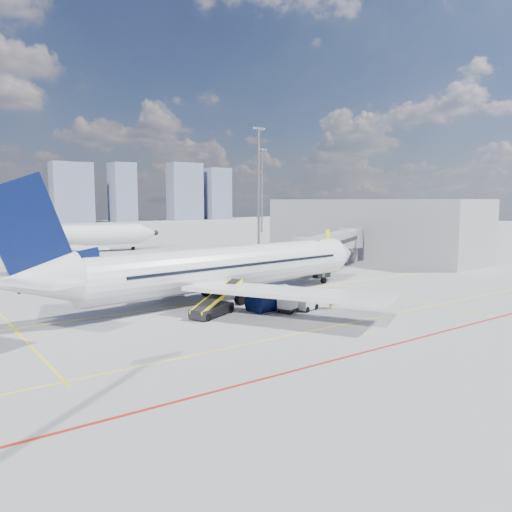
# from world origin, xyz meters

# --- Properties ---
(ground) EXTENTS (420.00, 420.00, 0.00)m
(ground) POSITION_xyz_m (0.00, 0.00, 0.00)
(ground) COLOR gray
(ground) RESTS_ON ground
(apron_markings) EXTENTS (90.00, 35.12, 0.01)m
(apron_markings) POSITION_xyz_m (-0.58, -3.91, 0.01)
(apron_markings) COLOR yellow
(apron_markings) RESTS_ON ground
(jet_bridge) EXTENTS (23.55, 15.78, 6.30)m
(jet_bridge) POSITION_xyz_m (23.51, 16.91, 3.74)
(jet_bridge) COLOR gray
(jet_bridge) RESTS_ON ground
(terminal_block) EXTENTS (10.00, 42.00, 10.00)m
(terminal_block) POSITION_xyz_m (39.95, 26.00, 5.00)
(terminal_block) COLOR gray
(terminal_block) RESTS_ON ground
(floodlight_mast_ne) EXTENTS (3.20, 0.61, 25.45)m
(floodlight_mast_ne) POSITION_xyz_m (38.00, 55.00, 13.59)
(floodlight_mast_ne) COLOR slate
(floodlight_mast_ne) RESTS_ON ground
(floodlight_mast_far) EXTENTS (3.20, 0.61, 25.45)m
(floodlight_mast_far) POSITION_xyz_m (65.00, 90.00, 13.59)
(floodlight_mast_far) COLOR slate
(floodlight_mast_far) RESTS_ON ground
(main_aircraft) EXTENTS (42.07, 36.60, 12.30)m
(main_aircraft) POSITION_xyz_m (-1.93, 7.69, 3.22)
(main_aircraft) COLOR silver
(main_aircraft) RESTS_ON ground
(second_aircraft) EXTENTS (41.01, 35.71, 11.95)m
(second_aircraft) POSITION_xyz_m (-4.35, 61.20, 3.22)
(second_aircraft) COLOR silver
(second_aircraft) RESTS_ON ground
(baggage_tug) EXTENTS (2.27, 1.71, 1.42)m
(baggage_tug) POSITION_xyz_m (2.49, -0.47, 0.68)
(baggage_tug) COLOR silver
(baggage_tug) RESTS_ON ground
(cargo_dolly) EXTENTS (3.62, 2.49, 1.82)m
(cargo_dolly) POSITION_xyz_m (1.48, 0.22, 1.00)
(cargo_dolly) COLOR black
(cargo_dolly) RESTS_ON ground
(belt_loader) EXTENTS (6.48, 4.02, 2.67)m
(belt_loader) POSITION_xyz_m (-5.30, 2.75, 0.69)
(belt_loader) COLOR black
(belt_loader) RESTS_ON ground
(ramp_worker) EXTENTS (0.73, 0.82, 1.88)m
(ramp_worker) POSITION_xyz_m (4.91, -1.09, 0.94)
(ramp_worker) COLOR yellow
(ramp_worker) RESTS_ON ground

